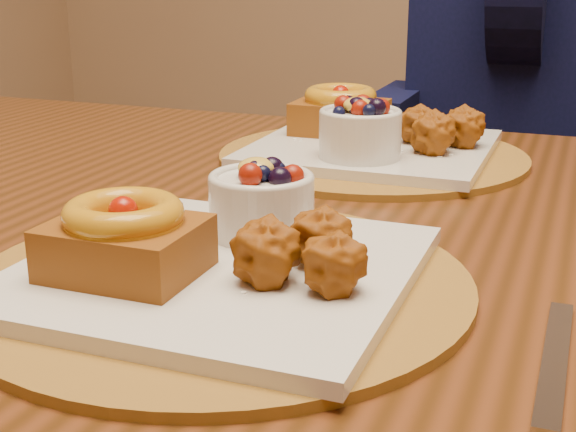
# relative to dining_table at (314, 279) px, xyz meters

# --- Properties ---
(dining_table) EXTENTS (1.60, 0.90, 0.76)m
(dining_table) POSITION_rel_dining_table_xyz_m (0.00, 0.00, 0.00)
(dining_table) COLOR #391E0A
(dining_table) RESTS_ON ground
(place_setting_near) EXTENTS (0.38, 0.38, 0.08)m
(place_setting_near) POSITION_rel_dining_table_xyz_m (-0.00, -0.22, 0.10)
(place_setting_near) COLOR brown
(place_setting_near) RESTS_ON dining_table
(place_setting_far) EXTENTS (0.38, 0.38, 0.09)m
(place_setting_far) POSITION_rel_dining_table_xyz_m (-0.00, 0.21, 0.10)
(place_setting_far) COLOR brown
(place_setting_far) RESTS_ON dining_table
(chair_far) EXTENTS (0.48, 0.48, 0.92)m
(chair_far) POSITION_rel_dining_table_xyz_m (0.15, 0.84, -0.17)
(chair_far) COLOR black
(chair_far) RESTS_ON ground
(diner) EXTENTS (0.48, 0.47, 0.79)m
(diner) POSITION_rel_dining_table_xyz_m (0.11, 0.86, 0.16)
(diner) COLOR black
(diner) RESTS_ON ground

